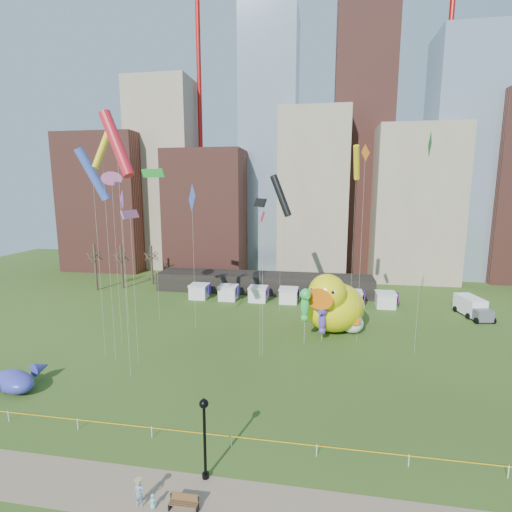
% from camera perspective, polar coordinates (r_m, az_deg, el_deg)
% --- Properties ---
extents(ground, '(160.00, 160.00, 0.00)m').
position_cam_1_polar(ground, '(30.60, -3.68, -26.35)').
color(ground, '#314816').
rests_on(ground, ground).
extents(footpath, '(70.00, 4.00, 0.02)m').
position_cam_1_polar(footpath, '(26.85, -6.59, -32.48)').
color(footpath, '#876D54').
rests_on(footpath, ground).
extents(skyline, '(101.00, 23.00, 68.00)m').
position_cam_1_polar(skyline, '(85.19, 7.37, 12.06)').
color(skyline, brown).
rests_on(skyline, ground).
extents(crane_left, '(23.00, 1.00, 76.00)m').
position_cam_1_polar(crane_left, '(96.43, -7.93, 27.19)').
color(crane_left, red).
rests_on(crane_left, ground).
extents(crane_right, '(23.00, 1.00, 76.00)m').
position_cam_1_polar(crane_right, '(95.91, 27.30, 26.35)').
color(crane_right, red).
rests_on(crane_right, ground).
extents(pavilion, '(38.00, 6.00, 3.20)m').
position_cam_1_polar(pavilion, '(68.72, 1.12, -3.99)').
color(pavilion, black).
rests_on(pavilion, ground).
extents(vendor_tents, '(33.24, 2.80, 2.40)m').
position_cam_1_polar(vendor_tents, '(62.52, 4.87, -5.90)').
color(vendor_tents, white).
rests_on(vendor_tents, ground).
extents(bare_trees, '(8.44, 6.44, 8.50)m').
position_cam_1_polar(bare_trees, '(75.23, -19.18, -1.45)').
color(bare_trees, '#382B21').
rests_on(bare_trees, ground).
extents(caution_tape, '(50.00, 0.06, 0.90)m').
position_cam_1_polar(caution_tape, '(30.20, -3.70, -25.31)').
color(caution_tape, white).
rests_on(caution_tape, ground).
extents(big_duck, '(10.22, 11.35, 7.93)m').
position_cam_1_polar(big_duck, '(50.37, 11.31, -6.97)').
color(big_duck, yellow).
rests_on(big_duck, ground).
extents(small_duck, '(3.39, 4.29, 3.17)m').
position_cam_1_polar(small_duck, '(51.01, 14.02, -9.44)').
color(small_duck, white).
rests_on(small_duck, ground).
extents(seahorse_green, '(1.68, 1.92, 6.72)m').
position_cam_1_polar(seahorse_green, '(45.51, 7.26, -6.83)').
color(seahorse_green, silver).
rests_on(seahorse_green, ground).
extents(seahorse_purple, '(1.49, 1.69, 4.52)m').
position_cam_1_polar(seahorse_purple, '(46.90, 9.81, -8.95)').
color(seahorse_purple, silver).
rests_on(seahorse_purple, ground).
extents(whale_inflatable, '(5.42, 6.07, 2.13)m').
position_cam_1_polar(whale_inflatable, '(42.69, -32.06, -15.32)').
color(whale_inflatable, '#4C3CA6').
rests_on(whale_inflatable, ground).
extents(park_bench, '(1.70, 0.57, 0.86)m').
position_cam_1_polar(park_bench, '(26.38, -10.62, -32.16)').
color(park_bench, '#56371D').
rests_on(park_bench, footpath).
extents(lamppost, '(0.58, 0.58, 5.55)m').
position_cam_1_polar(lamppost, '(26.33, -7.64, -24.11)').
color(lamppost, black).
rests_on(lamppost, footpath).
extents(box_truck, '(3.62, 6.74, 2.72)m').
position_cam_1_polar(box_truck, '(63.75, 29.36, -6.59)').
color(box_truck, white).
rests_on(box_truck, ground).
extents(woman, '(0.62, 0.42, 1.67)m').
position_cam_1_polar(woman, '(26.78, -16.94, -30.62)').
color(woman, silver).
rests_on(woman, footpath).
extents(toddler, '(0.33, 0.25, 0.91)m').
position_cam_1_polar(toddler, '(26.74, -15.04, -31.67)').
color(toddler, silver).
rests_on(toddler, footpath).
extents(kite_0, '(3.62, 2.05, 24.96)m').
position_cam_1_polar(kite_0, '(37.27, -19.93, 15.33)').
color(kite_0, silver).
rests_on(kite_0, ground).
extents(kite_1, '(0.63, 2.69, 16.05)m').
position_cam_1_polar(kite_1, '(39.86, -18.15, 5.72)').
color(kite_1, silver).
rests_on(kite_1, ground).
extents(kite_2, '(1.77, 2.65, 17.15)m').
position_cam_1_polar(kite_2, '(39.63, 0.60, 7.74)').
color(kite_2, silver).
rests_on(kite_2, ground).
extents(kite_3, '(3.58, 1.55, 20.70)m').
position_cam_1_polar(kite_3, '(53.38, -15.02, 11.67)').
color(kite_3, silver).
rests_on(kite_3, ground).
extents(kite_4, '(1.66, 2.21, 23.68)m').
position_cam_1_polar(kite_4, '(41.28, -21.88, 14.33)').
color(kite_4, silver).
rests_on(kite_4, ground).
extents(kite_5, '(3.18, 2.39, 22.22)m').
position_cam_1_polar(kite_5, '(42.95, -23.04, 11.05)').
color(kite_5, silver).
rests_on(kite_5, ground).
extents(kite_6, '(0.75, 1.70, 22.91)m').
position_cam_1_polar(kite_6, '(44.93, 15.84, 13.09)').
color(kite_6, silver).
rests_on(kite_6, ground).
extents(kite_7, '(1.58, 2.36, 17.98)m').
position_cam_1_polar(kite_7, '(52.93, -19.34, 7.83)').
color(kite_7, silver).
rests_on(kite_7, ground).
extents(kite_8, '(0.93, 3.06, 15.73)m').
position_cam_1_polar(kite_8, '(39.96, 1.00, 5.73)').
color(kite_8, silver).
rests_on(kite_8, ground).
extents(kite_9, '(1.34, 1.06, 20.01)m').
position_cam_1_polar(kite_9, '(46.75, -20.61, 10.57)').
color(kite_9, silver).
rests_on(kite_9, ground).
extents(kite_10, '(3.62, 2.52, 20.16)m').
position_cam_1_polar(kite_10, '(55.36, 3.70, 8.89)').
color(kite_10, silver).
rests_on(kite_10, ground).
extents(kite_11, '(0.97, 2.46, 23.90)m').
position_cam_1_polar(kite_11, '(44.31, 24.31, 14.09)').
color(kite_11, silver).
rests_on(kite_11, ground).
extents(kite_12, '(1.18, 2.51, 23.28)m').
position_cam_1_polar(kite_12, '(49.23, 14.67, 13.21)').
color(kite_12, silver).
rests_on(kite_12, ground).
extents(kite_13, '(1.89, 2.95, 18.68)m').
position_cam_1_polar(kite_13, '(49.43, -9.47, 8.20)').
color(kite_13, silver).
rests_on(kite_13, ground).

